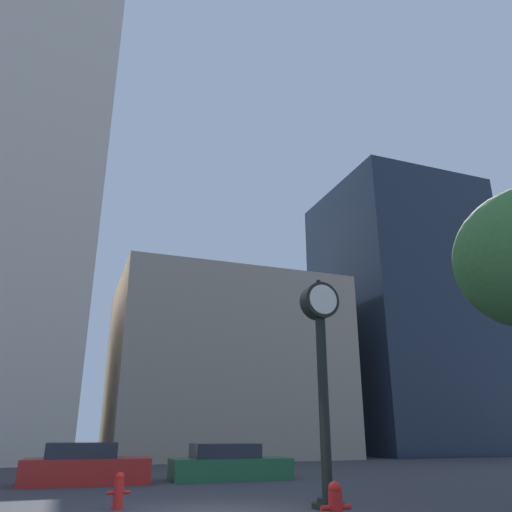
{
  "coord_description": "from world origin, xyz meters",
  "views": [
    {
      "loc": [
        -3.09,
        -10.93,
        1.66
      ],
      "look_at": [
        4.93,
        10.8,
        9.83
      ],
      "focal_mm": 35.0,
      "sensor_mm": 36.0,
      "label": 1
    }
  ],
  "objects": [
    {
      "name": "fire_hydrant_far",
      "position": [
        1.82,
        -1.88,
        0.4
      ],
      "size": [
        0.6,
        0.26,
        0.79
      ],
      "color": "red",
      "rests_on": "ground_plane"
    },
    {
      "name": "fire_hydrant_near",
      "position": [
        -1.71,
        1.87,
        0.4
      ],
      "size": [
        0.52,
        0.22,
        0.78
      ],
      "color": "red",
      "rests_on": "ground_plane"
    },
    {
      "name": "building_glass_modern",
      "position": [
        23.13,
        24.0,
        11.08
      ],
      "size": [
        11.86,
        12.0,
        22.17
      ],
      "color": "#1E2838",
      "rests_on": "ground_plane"
    },
    {
      "name": "building_storefront_row",
      "position": [
        7.24,
        24.0,
        5.96
      ],
      "size": [
        15.31,
        12.0,
        11.92
      ],
      "color": "gray",
      "rests_on": "ground_plane"
    },
    {
      "name": "street_clock",
      "position": [
        2.85,
        0.38,
        3.37
      ],
      "size": [
        0.94,
        0.77,
        5.47
      ],
      "color": "black",
      "rests_on": "ground_plane"
    },
    {
      "name": "car_red",
      "position": [
        -2.19,
        8.09,
        0.56
      ],
      "size": [
        4.2,
        2.12,
        1.32
      ],
      "rotation": [
        0.0,
        0.0,
        -0.05
      ],
      "color": "red",
      "rests_on": "ground_plane"
    },
    {
      "name": "car_green",
      "position": [
        2.86,
        8.09,
        0.52
      ],
      "size": [
        4.44,
        1.95,
        1.25
      ],
      "rotation": [
        0.0,
        0.0,
        -0.04
      ],
      "color": "#236038",
      "rests_on": "ground_plane"
    }
  ]
}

